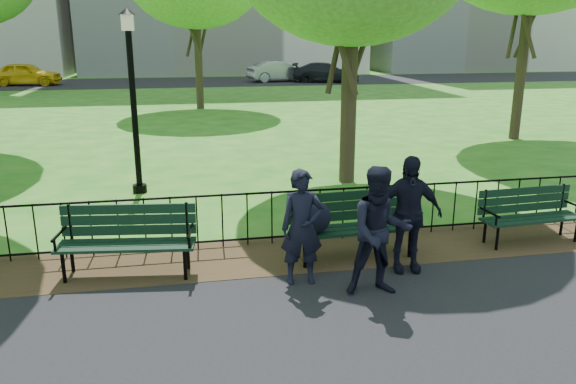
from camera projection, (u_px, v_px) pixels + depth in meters
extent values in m
plane|color=#22691B|center=(370.00, 292.00, 7.51)|extent=(120.00, 120.00, 0.00)
cube|color=#322614|center=(339.00, 250.00, 8.92)|extent=(60.00, 1.60, 0.01)
cube|color=black|center=(210.00, 82.00, 40.56)|extent=(70.00, 9.00, 0.01)
cylinder|color=black|center=(332.00, 189.00, 9.16)|extent=(24.00, 0.04, 0.04)
cylinder|color=black|center=(331.00, 233.00, 9.36)|extent=(24.00, 0.04, 0.04)
cylinder|color=black|center=(331.00, 214.00, 9.27)|extent=(0.02, 0.02, 0.90)
cube|color=black|center=(355.00, 229.00, 8.49)|extent=(1.94, 0.61, 0.04)
cube|color=black|center=(349.00, 201.00, 8.65)|extent=(1.92, 0.14, 0.48)
cylinder|color=black|center=(305.00, 253.00, 8.18)|extent=(0.05, 0.05, 0.48)
cylinder|color=black|center=(410.00, 243.00, 8.57)|extent=(0.05, 0.05, 0.48)
cylinder|color=black|center=(298.00, 244.00, 8.54)|extent=(0.05, 0.05, 0.48)
cylinder|color=black|center=(399.00, 235.00, 8.93)|extent=(0.05, 0.05, 0.48)
cylinder|color=black|center=(297.00, 222.00, 8.23)|extent=(0.07, 0.60, 0.04)
cylinder|color=black|center=(410.00, 212.00, 8.65)|extent=(0.07, 0.60, 0.04)
ellipsoid|color=black|center=(316.00, 218.00, 8.17)|extent=(0.46, 0.34, 0.49)
cube|color=black|center=(126.00, 245.00, 7.84)|extent=(1.95, 0.75, 0.04)
cube|color=black|center=(128.00, 214.00, 8.01)|extent=(1.89, 0.29, 0.48)
cylinder|color=black|center=(63.00, 268.00, 7.67)|extent=(0.05, 0.05, 0.48)
cylinder|color=black|center=(185.00, 265.00, 7.77)|extent=(0.05, 0.05, 0.48)
cylinder|color=black|center=(72.00, 257.00, 8.04)|extent=(0.05, 0.05, 0.48)
cylinder|color=black|center=(188.00, 255.00, 8.14)|extent=(0.05, 0.05, 0.48)
cylinder|color=black|center=(59.00, 234.00, 7.74)|extent=(0.12, 0.59, 0.04)
cylinder|color=black|center=(190.00, 231.00, 7.85)|extent=(0.12, 0.59, 0.04)
cube|color=black|center=(532.00, 219.00, 9.13)|extent=(1.73, 0.55, 0.04)
cube|color=black|center=(525.00, 195.00, 9.27)|extent=(1.70, 0.13, 0.43)
cylinder|color=black|center=(497.00, 238.00, 8.86)|extent=(0.05, 0.05, 0.43)
cylinder|color=black|center=(576.00, 231.00, 9.21)|extent=(0.05, 0.05, 0.43)
cylinder|color=black|center=(485.00, 231.00, 9.17)|extent=(0.05, 0.05, 0.43)
cylinder|color=black|center=(562.00, 224.00, 9.53)|extent=(0.05, 0.05, 0.43)
cylinder|color=black|center=(490.00, 212.00, 8.89)|extent=(0.07, 0.53, 0.04)
cylinder|color=black|center=(575.00, 205.00, 9.28)|extent=(0.07, 0.53, 0.04)
cylinder|color=black|center=(140.00, 188.00, 12.21)|extent=(0.30, 0.30, 0.17)
cylinder|color=black|center=(134.00, 113.00, 11.76)|extent=(0.13, 0.13, 3.44)
cube|color=beige|center=(128.00, 22.00, 11.27)|extent=(0.24, 0.24, 0.32)
cone|color=black|center=(127.00, 11.00, 11.21)|extent=(0.34, 0.34, 0.13)
cylinder|color=#2D2116|center=(349.00, 110.00, 12.69)|extent=(0.35, 0.35, 3.32)
cylinder|color=#2D2116|center=(521.00, 73.00, 17.93)|extent=(0.33, 0.33, 4.22)
cylinder|color=#2D2116|center=(199.00, 66.00, 25.50)|extent=(0.35, 0.35, 3.82)
imported|color=black|center=(302.00, 227.00, 7.57)|extent=(0.61, 0.42, 1.60)
imported|color=black|center=(380.00, 232.00, 7.22)|extent=(0.88, 0.52, 1.72)
imported|color=black|center=(407.00, 214.00, 7.96)|extent=(1.04, 0.54, 1.70)
imported|color=yellow|center=(26.00, 74.00, 37.31)|extent=(4.63, 2.32, 1.51)
imported|color=#94979B|center=(278.00, 71.00, 40.42)|extent=(4.65, 2.44, 1.46)
imported|color=black|center=(326.00, 72.00, 39.86)|extent=(5.06, 3.16, 1.37)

